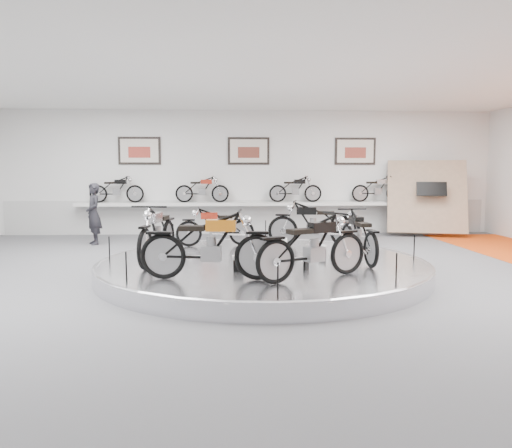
{
  "coord_description": "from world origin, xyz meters",
  "views": [
    {
      "loc": [
        -0.67,
        -9.32,
        2.03
      ],
      "look_at": [
        -0.12,
        0.6,
        0.99
      ],
      "focal_mm": 35.0,
      "sensor_mm": 36.0,
      "label": 1
    }
  ],
  "objects": [
    {
      "name": "wall_front",
      "position": [
        0.0,
        -7.0,
        2.0
      ],
      "size": [
        16.0,
        0.0,
        16.0
      ],
      "primitive_type": "plane",
      "rotation": [
        -1.57,
        0.0,
        0.0
      ],
      "color": "white",
      "rests_on": "floor"
    },
    {
      "name": "display_platform",
      "position": [
        0.0,
        0.3,
        0.15
      ],
      "size": [
        6.4,
        6.4,
        0.3
      ],
      "primitive_type": "cylinder",
      "color": "silver",
      "rests_on": "floor"
    },
    {
      "name": "shelf_bike_d",
      "position": [
        4.2,
        6.7,
        1.42
      ],
      "size": [
        1.22,
        0.43,
        0.73
      ],
      "primitive_type": null,
      "color": "#BABBBF",
      "rests_on": "shelf"
    },
    {
      "name": "poster_right",
      "position": [
        3.5,
        6.96,
        2.7
      ],
      "size": [
        1.35,
        0.06,
        0.88
      ],
      "primitive_type": "cube",
      "color": "beige",
      "rests_on": "wall_back"
    },
    {
      "name": "shelf",
      "position": [
        0.0,
        6.7,
        1.0
      ],
      "size": [
        11.0,
        0.55,
        0.1
      ],
      "primitive_type": "cube",
      "color": "silver",
      "rests_on": "wall_back"
    },
    {
      "name": "bike_a",
      "position": [
        1.31,
        2.05,
        0.83
      ],
      "size": [
        1.91,
        1.04,
        1.07
      ],
      "primitive_type": null,
      "rotation": [
        0.0,
        0.0,
        2.91
      ],
      "color": "black",
      "rests_on": "display_platform"
    },
    {
      "name": "shelf_bike_b",
      "position": [
        -1.5,
        6.7,
        1.42
      ],
      "size": [
        1.22,
        0.43,
        0.73
      ],
      "primitive_type": null,
      "color": "maroon",
      "rests_on": "shelf"
    },
    {
      "name": "ceiling",
      "position": [
        0.0,
        0.0,
        4.0
      ],
      "size": [
        16.0,
        16.0,
        0.0
      ],
      "primitive_type": "plane",
      "rotation": [
        3.14,
        0.0,
        0.0
      ],
      "color": "white",
      "rests_on": "wall_back"
    },
    {
      "name": "wall_back",
      "position": [
        0.0,
        7.0,
        2.0
      ],
      "size": [
        16.0,
        0.0,
        16.0
      ],
      "primitive_type": "plane",
      "rotation": [
        1.57,
        0.0,
        0.0
      ],
      "color": "white",
      "rests_on": "floor"
    },
    {
      "name": "bike_f",
      "position": [
        1.84,
        0.1,
        0.8
      ],
      "size": [
        0.74,
        1.76,
        1.01
      ],
      "primitive_type": null,
      "rotation": [
        0.0,
        0.0,
        7.93
      ],
      "color": "black",
      "rests_on": "display_platform"
    },
    {
      "name": "bike_e",
      "position": [
        0.69,
        -1.45,
        0.84
      ],
      "size": [
        1.91,
        1.42,
        1.07
      ],
      "primitive_type": null,
      "rotation": [
        0.0,
        0.0,
        6.77
      ],
      "color": "black",
      "rests_on": "display_platform"
    },
    {
      "name": "display_panel",
      "position": [
        5.6,
        6.1,
        1.25
      ],
      "size": [
        2.56,
        1.52,
        2.3
      ],
      "primitive_type": "cube",
      "rotation": [
        -0.35,
        0.0,
        -0.26
      ],
      "color": "tan",
      "rests_on": "floor"
    },
    {
      "name": "bike_b",
      "position": [
        -0.97,
        2.27,
        0.76
      ],
      "size": [
        1.61,
        0.71,
        0.92
      ],
      "primitive_type": null,
      "rotation": [
        0.0,
        0.0,
        3.25
      ],
      "color": "maroon",
      "rests_on": "display_platform"
    },
    {
      "name": "poster_center",
      "position": [
        0.0,
        6.96,
        2.7
      ],
      "size": [
        1.35,
        0.06,
        0.88
      ],
      "primitive_type": "cube",
      "color": "beige",
      "rests_on": "wall_back"
    },
    {
      "name": "dado_band",
      "position": [
        0.0,
        6.98,
        0.55
      ],
      "size": [
        15.68,
        0.04,
        1.1
      ],
      "primitive_type": "cube",
      "color": "#BCBCBA",
      "rests_on": "floor"
    },
    {
      "name": "bike_d",
      "position": [
        -0.97,
        -1.41,
        0.86
      ],
      "size": [
        1.98,
        0.88,
        1.13
      ],
      "primitive_type": null,
      "rotation": [
        0.0,
        0.0,
        6.17
      ],
      "color": "#B55F0F",
      "rests_on": "display_platform"
    },
    {
      "name": "poster_left",
      "position": [
        -3.5,
        6.96,
        2.7
      ],
      "size": [
        1.35,
        0.06,
        0.88
      ],
      "primitive_type": "cube",
      "color": "beige",
      "rests_on": "wall_back"
    },
    {
      "name": "shelf_bike_a",
      "position": [
        -4.2,
        6.7,
        1.42
      ],
      "size": [
        1.22,
        0.43,
        0.73
      ],
      "primitive_type": null,
      "color": "black",
      "rests_on": "shelf"
    },
    {
      "name": "shelf_bike_c",
      "position": [
        1.5,
        6.7,
        1.42
      ],
      "size": [
        1.22,
        0.43,
        0.73
      ],
      "primitive_type": null,
      "color": "black",
      "rests_on": "shelf"
    },
    {
      "name": "floor",
      "position": [
        0.0,
        0.0,
        0.0
      ],
      "size": [
        16.0,
        16.0,
        0.0
      ],
      "primitive_type": "plane",
      "color": "#545457",
      "rests_on": "ground"
    },
    {
      "name": "bike_c",
      "position": [
        -2.03,
        0.23,
        0.86
      ],
      "size": [
        0.96,
        1.99,
        1.12
      ],
      "primitive_type": null,
      "rotation": [
        0.0,
        0.0,
        4.56
      ],
      "color": "#BABBBF",
      "rests_on": "display_platform"
    },
    {
      "name": "platform_rim",
      "position": [
        0.0,
        0.3,
        0.27
      ],
      "size": [
        6.4,
        6.4,
        0.1
      ],
      "primitive_type": "torus",
      "color": "#B2B2BA",
      "rests_on": "display_platform"
    },
    {
      "name": "visitor",
      "position": [
        -4.43,
        4.77,
        0.86
      ],
      "size": [
        0.66,
        0.75,
        1.72
      ],
      "primitive_type": "imported",
      "rotation": [
        0.0,
        0.0,
        -1.06
      ],
      "color": "black",
      "rests_on": "floor"
    }
  ]
}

